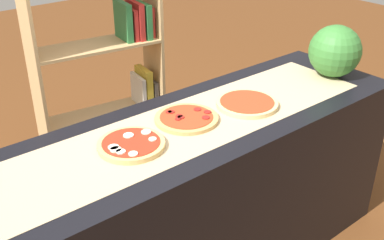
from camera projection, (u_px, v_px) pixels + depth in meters
The scene contains 7 objects.
counter at pixel (192, 203), 2.33m from camera, with size 2.30×0.67×0.90m, color black.
parchment_paper at pixel (192, 124), 2.12m from camera, with size 1.90×0.45×0.00m, color tan.
pizza_mozzarella_0 at pixel (131, 144), 1.93m from camera, with size 0.28×0.28×0.03m.
pizza_pepperoni_1 at pixel (186, 118), 2.14m from camera, with size 0.29×0.29×0.02m.
pizza_plain_2 at pixel (247, 103), 2.27m from camera, with size 0.30×0.30×0.02m.
watermelon at pixel (335, 51), 2.55m from camera, with size 0.29×0.29×0.29m, color #387A33.
bookshelf at pixel (115, 88), 3.06m from camera, with size 0.83×0.38×1.44m.
Camera 1 is at (-1.17, -1.44, 1.90)m, focal length 43.80 mm.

